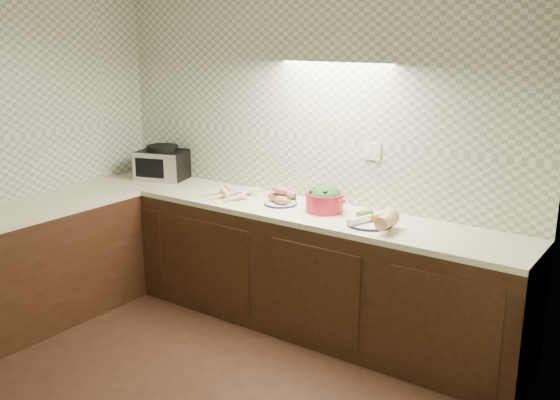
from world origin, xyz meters
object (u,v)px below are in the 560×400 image
Objects in this scene: parsnip_pile at (226,193)px; onion_bowl at (287,196)px; veg_plate at (379,219)px; dutch_oven at (325,199)px; sweet_potato_plate at (281,198)px; toaster_oven at (163,163)px.

parsnip_pile is 0.49m from onion_bowl.
parsnip_pile is 1.32m from veg_plate.
dutch_oven is at bearing 168.23° from veg_plate.
dutch_oven is at bearing 4.00° from sweet_potato_plate.
onion_bowl is at bearing -16.47° from toaster_oven.
parsnip_pile is at bearing -27.92° from toaster_oven.
sweet_potato_plate is at bearing -165.37° from dutch_oven.
toaster_oven is 1.12× the size of parsnip_pile.
sweet_potato_plate reaches higher than onion_bowl.
onion_bowl is at bearing 101.35° from sweet_potato_plate.
veg_plate is at bearing -1.13° from dutch_oven.
sweet_potato_plate is at bearing -21.46° from toaster_oven.
dutch_oven reaches higher than sweet_potato_plate.
parsnip_pile is 1.29× the size of dutch_oven.
toaster_oven reaches higher than parsnip_pile.
toaster_oven is at bearing 169.49° from parsnip_pile.
parsnip_pile is at bearing -172.61° from sweet_potato_plate.
onion_bowl reaches higher than parsnip_pile.
toaster_oven is 3.72× the size of onion_bowl.
toaster_oven is 1.30m from onion_bowl.
dutch_oven is 0.90× the size of veg_plate.
veg_plate is at bearing -0.54° from parsnip_pile.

